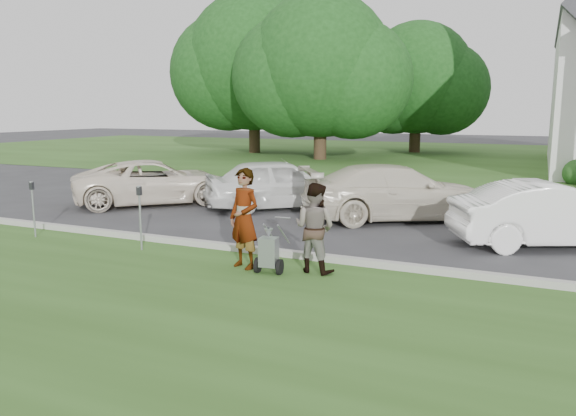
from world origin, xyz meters
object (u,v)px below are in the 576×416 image
Objects in this scene: tree_far at (254,68)px; striping_cart at (269,253)px; tree_back at (417,83)px; person_right at (315,228)px; car_b at (279,184)px; car_c at (397,192)px; car_d at (554,215)px; parking_meter_far at (33,202)px; person_left at (244,219)px; car_a at (155,182)px; parking_meter_near at (140,210)px; tree_left at (320,72)px.

tree_far is 29.55m from striping_cart.
tree_back is (10.00, 5.00, -0.97)m from tree_far.
person_right reaches higher than car_b.
car_c is at bearing -133.26° from car_b.
striping_cart is at bearing 38.92° from person_right.
tree_back reaches higher than car_d.
tree_back is 30.59m from parking_meter_far.
car_d reaches higher than parking_meter_far.
person_right is 5.65m from car_d.
parking_meter_far is at bearing -164.14° from person_left.
car_d is at bearing -48.94° from tree_far.
car_c is at bearing 38.21° from parking_meter_far.
car_c is (14.63, -19.56, -4.94)m from tree_far.
car_a is at bearing -70.77° from tree_far.
car_b is (3.59, 5.89, -0.07)m from parking_meter_far.
tree_back is at bearing -23.23° from car_c.
tree_far is 26.75m from parking_meter_far.
tree_far is at bearing 111.53° from striping_cart.
tree_far is at bearing -24.83° from car_a.
person_right is (0.72, 0.43, 0.44)m from striping_cart.
car_b is at bearing 52.74° from car_c.
parking_meter_near is at bearing -89.04° from tree_back.
tree_back is 30.76m from person_right.
person_right reaches higher than car_c.
parking_meter_far is (-5.74, 0.25, -0.11)m from person_left.
tree_back is at bearing 26.56° from tree_far.
tree_left reaches higher than car_d.
person_right is 0.32× the size of car_c.
tree_far is at bearing -52.14° from person_right.
tree_back reaches higher than car_b.
tree_left is 0.91× the size of tree_far.
parking_meter_far reaches higher than striping_cart.
car_d is (3.86, -1.67, -0.04)m from car_c.
car_c is at bearing -83.72° from person_right.
parking_meter_near is (-3.23, 0.41, 0.49)m from striping_cart.
parking_meter_near is (4.50, -22.21, -4.23)m from tree_left.
car_b is at bearing 50.37° from car_d.
person_right is at bearing 0.27° from parking_meter_near.
car_c reaches higher than car_d.
tree_left is 6.73m from tree_far.
car_a is at bearing 60.73° from car_c.
striping_cart is at bearing 4.94° from person_left.
person_left reaches higher than car_a.
car_b is (5.01, -16.35, -4.34)m from tree_left.
person_left reaches higher than car_c.
striping_cart is at bearing -83.04° from tree_back.
car_a is 1.12× the size of car_b.
striping_cart is at bearing 163.64° from car_b.
striping_cart is 8.64m from car_a.
person_right reaches higher than car_d.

